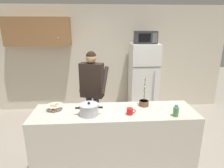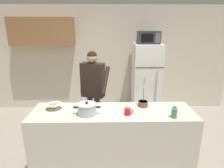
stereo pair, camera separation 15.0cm
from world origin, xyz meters
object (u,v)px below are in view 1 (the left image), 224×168
bottle_near_edge (176,111)px  potted_orchid (144,102)px  cooking_pot (89,110)px  bread_bowl (55,107)px  person_near_pot (92,85)px  refrigerator (143,80)px  microwave (145,37)px  coffee_mug (130,111)px

bottle_near_edge → potted_orchid: size_ratio=0.36×
cooking_pot → bread_bowl: bearing=159.6°
person_near_pot → potted_orchid: size_ratio=3.67×
cooking_pot → potted_orchid: potted_orchid is taller
bread_bowl → potted_orchid: bearing=3.1°
refrigerator → bottle_near_edge: size_ratio=10.42×
microwave → potted_orchid: 1.92m
bread_bowl → bottle_near_edge: bearing=-10.4°
cooking_pot → coffee_mug: size_ratio=2.94×
bread_bowl → potted_orchid: 1.36m
bottle_near_edge → potted_orchid: bearing=132.7°
bread_bowl → coffee_mug: bearing=-11.1°
potted_orchid → coffee_mug: bearing=-132.7°
refrigerator → person_near_pot: (-1.20, -0.94, 0.19)m
cooking_pot → bottle_near_edge: size_ratio=2.32×
bread_bowl → potted_orchid: (1.36, 0.07, 0.01)m
refrigerator → coffee_mug: refrigerator is taller
potted_orchid → bottle_near_edge: bearing=-47.3°
person_near_pot → bottle_near_edge: person_near_pot is taller
person_near_pot → potted_orchid: bearing=-41.9°
coffee_mug → potted_orchid: potted_orchid is taller
person_near_pot → coffee_mug: person_near_pot is taller
microwave → person_near_pot: microwave is taller
coffee_mug → bread_bowl: bread_bowl is taller
microwave → coffee_mug: microwave is taller
coffee_mug → bottle_near_edge: bottle_near_edge is taller
bottle_near_edge → potted_orchid: potted_orchid is taller
refrigerator → cooking_pot: 2.30m
person_near_pot → bottle_near_edge: (1.19, -1.13, -0.06)m
potted_orchid → bread_bowl: bearing=-176.9°
cooking_pot → coffee_mug: cooking_pot is taller
microwave → coffee_mug: (-0.64, -1.95, -0.90)m
bread_bowl → bottle_near_edge: 1.75m
refrigerator → microwave: 1.00m
person_near_pot → refrigerator: bearing=38.2°
cooking_pot → potted_orchid: 0.88m
refrigerator → person_near_pot: bearing=-141.8°
person_near_pot → bottle_near_edge: 1.64m
bread_bowl → refrigerator: bearing=45.5°
person_near_pot → bread_bowl: 0.98m
cooking_pot → bread_bowl: cooking_pot is taller
microwave → cooking_pot: (-1.21, -1.93, -0.87)m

